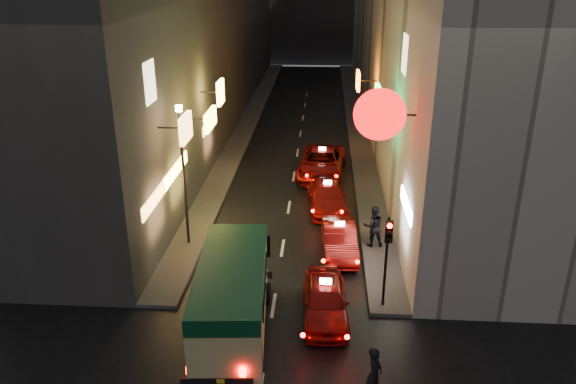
% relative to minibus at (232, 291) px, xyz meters
% --- Properties ---
extents(building_left, '(7.50, 52.00, 18.00)m').
position_rel_minibus_xyz_m(building_left, '(-6.79, 27.23, 7.32)').
color(building_left, '#3C3936').
rests_on(building_left, ground).
extents(building_right, '(8.26, 52.00, 18.00)m').
position_rel_minibus_xyz_m(building_right, '(9.21, 27.23, 7.32)').
color(building_right, beige).
rests_on(building_right, ground).
extents(sidewalk_left, '(1.50, 52.00, 0.15)m').
position_rel_minibus_xyz_m(sidewalk_left, '(-3.04, 27.23, -1.60)').
color(sidewalk_left, '#4B4845').
rests_on(sidewalk_left, ground).
extents(sidewalk_right, '(1.50, 52.00, 0.15)m').
position_rel_minibus_xyz_m(sidewalk_right, '(5.46, 27.23, -1.60)').
color(sidewalk_right, '#4B4845').
rests_on(sidewalk_right, ground).
extents(minibus, '(2.61, 6.32, 2.66)m').
position_rel_minibus_xyz_m(minibus, '(0.00, 0.00, 0.00)').
color(minibus, '#C7BD7C').
rests_on(minibus, ground).
extents(taxi_near, '(2.26, 5.05, 1.75)m').
position_rel_minibus_xyz_m(taxi_near, '(3.10, 1.17, -0.89)').
color(taxi_near, maroon).
rests_on(taxi_near, ground).
extents(taxi_second, '(2.26, 4.90, 1.69)m').
position_rel_minibus_xyz_m(taxi_second, '(3.69, 5.97, -0.92)').
color(taxi_second, maroon).
rests_on(taxi_second, ground).
extents(taxi_third, '(2.44, 5.05, 1.72)m').
position_rel_minibus_xyz_m(taxi_third, '(3.17, 10.77, -0.90)').
color(taxi_third, maroon).
rests_on(taxi_third, ground).
extents(taxi_far, '(2.89, 5.93, 1.99)m').
position_rel_minibus_xyz_m(taxi_far, '(2.85, 15.57, -0.77)').
color(taxi_far, maroon).
rests_on(taxi_far, ground).
extents(pedestrian_crossing, '(0.60, 0.75, 1.97)m').
position_rel_minibus_xyz_m(pedestrian_crossing, '(4.51, -2.82, -0.69)').
color(pedestrian_crossing, black).
rests_on(pedestrian_crossing, ground).
extents(pedestrian_sidewalk, '(0.85, 0.58, 2.12)m').
position_rel_minibus_xyz_m(pedestrian_sidewalk, '(5.18, 6.48, -0.47)').
color(pedestrian_sidewalk, black).
rests_on(pedestrian_sidewalk, sidewalk_right).
extents(traffic_light, '(0.26, 0.43, 3.50)m').
position_rel_minibus_xyz_m(traffic_light, '(5.21, 1.70, 1.01)').
color(traffic_light, black).
rests_on(traffic_light, sidewalk_right).
extents(lamp_post, '(0.28, 0.28, 6.22)m').
position_rel_minibus_xyz_m(lamp_post, '(-2.99, 6.23, 2.05)').
color(lamp_post, black).
rests_on(lamp_post, sidewalk_left).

